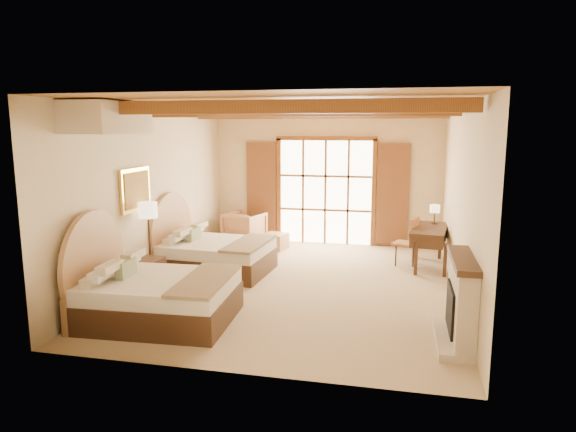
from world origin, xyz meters
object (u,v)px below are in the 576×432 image
(bed_near, at_px, (149,292))
(armchair, at_px, (245,228))
(nightstand, at_px, (146,276))
(desk, at_px, (429,246))
(bed_far, at_px, (209,252))

(bed_near, height_order, armchair, bed_near)
(bed_near, bearing_deg, nightstand, 117.13)
(armchair, height_order, desk, desk)
(nightstand, bearing_deg, armchair, 88.18)
(bed_near, relative_size, armchair, 2.58)
(bed_near, xyz_separation_m, desk, (4.18, 3.94, 0.01))
(bed_far, height_order, armchair, bed_far)
(nightstand, distance_m, desk, 5.58)
(nightstand, xyz_separation_m, armchair, (0.53, 3.99, 0.08))
(armchair, relative_size, desk, 0.54)
(bed_near, relative_size, desk, 1.40)
(nightstand, height_order, desk, desk)
(bed_near, xyz_separation_m, armchair, (-0.11, 5.09, -0.04))
(bed_far, height_order, nightstand, bed_far)
(bed_near, relative_size, nightstand, 3.61)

